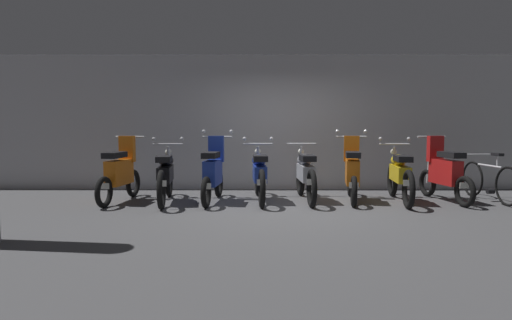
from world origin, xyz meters
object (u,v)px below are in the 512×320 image
Objects in this scene: motorbike_slot_2 at (213,173)px; motorbike_slot_5 at (352,172)px; motorbike_slot_6 at (400,175)px; bicycle at (489,181)px; motorbike_slot_3 at (260,174)px; motorbike_slot_1 at (166,175)px; motorbike_slot_0 at (120,173)px; motorbike_slot_7 at (444,172)px; motorbike_slot_4 at (305,174)px.

motorbike_slot_5 is at bearing 2.50° from motorbike_slot_2.
bicycle is at bearing 3.54° from motorbike_slot_6.
bicycle is at bearing 0.27° from motorbike_slot_3.
motorbike_slot_1 is at bearing -174.66° from motorbike_slot_3.
motorbike_slot_7 is at bearing 0.89° from motorbike_slot_0.
motorbike_slot_7 is at bearing 5.73° from motorbike_slot_6.
motorbike_slot_5 is 1.00× the size of motorbike_slot_7.
motorbike_slot_4 is (2.50, 0.19, -0.00)m from motorbike_slot_1.
motorbike_slot_2 is (1.66, -0.00, 0.00)m from motorbike_slot_0.
motorbike_slot_1 is 4.17m from motorbike_slot_6.
motorbike_slot_1 is 2.51m from motorbike_slot_4.
motorbike_slot_4 is at bearing 179.74° from bicycle.
bicycle is at bearing 1.73° from motorbike_slot_1.
motorbike_slot_2 is at bearing -178.68° from motorbike_slot_7.
motorbike_slot_1 is at bearing -177.09° from motorbike_slot_5.
motorbike_slot_7 is 0.97× the size of bicycle.
motorbike_slot_2 is 2.50m from motorbike_slot_5.
motorbike_slot_0 is 4.17m from motorbike_slot_5.
motorbike_slot_7 is (4.16, 0.10, -0.00)m from motorbike_slot_2.
motorbike_slot_0 reaches higher than bicycle.
motorbike_slot_6 is 1.66m from bicycle.
motorbike_slot_6 is (3.33, 0.01, -0.04)m from motorbike_slot_2.
motorbike_slot_0 is at bearing -177.92° from motorbike_slot_3.
motorbike_slot_4 is at bearing 175.97° from motorbike_slot_6.
motorbike_slot_5 reaches higher than motorbike_slot_6.
motorbike_slot_6 is (5.00, 0.01, -0.03)m from motorbike_slot_0.
motorbike_slot_6 is at bearing -4.03° from motorbike_slot_4.
motorbike_slot_3 is 1.00× the size of motorbike_slot_4.
motorbike_slot_5 is 0.84m from motorbike_slot_6.
motorbike_slot_3 is at bearing -179.52° from motorbike_slot_5.
motorbike_slot_3 is (1.67, 0.16, 0.00)m from motorbike_slot_1.
motorbike_slot_5 is 1.65m from motorbike_slot_7.
motorbike_slot_0 reaches higher than motorbike_slot_3.
bicycle is at bearing 0.95° from motorbike_slot_0.
motorbike_slot_5 is at bearing 179.52° from motorbike_slot_7.
motorbike_slot_7 is at bearing 1.32° from motorbike_slot_2.
motorbike_slot_4 is at bearing 179.20° from motorbike_slot_7.
motorbike_slot_7 is (2.49, -0.04, 0.03)m from motorbike_slot_4.
motorbike_slot_3 is 3.33m from motorbike_slot_7.
motorbike_slot_5 reaches higher than bicycle.
motorbike_slot_1 is 3.35m from motorbike_slot_5.
motorbike_slot_0 is 0.86× the size of motorbike_slot_6.
motorbike_slot_0 is 5.00m from motorbike_slot_6.
motorbike_slot_0 reaches higher than motorbike_slot_6.
motorbike_slot_3 is 1.17× the size of motorbike_slot_7.
motorbike_slot_2 is 0.86× the size of motorbike_slot_6.
motorbike_slot_1 is 1.16× the size of motorbike_slot_5.
motorbike_slot_6 is (2.50, -0.08, 0.00)m from motorbike_slot_3.
motorbike_slot_4 is (3.33, 0.13, -0.03)m from motorbike_slot_0.
bicycle is (0.83, 0.02, -0.16)m from motorbike_slot_7.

